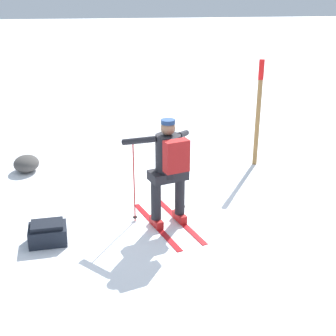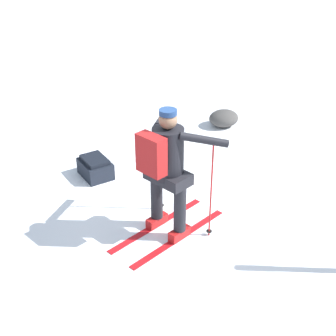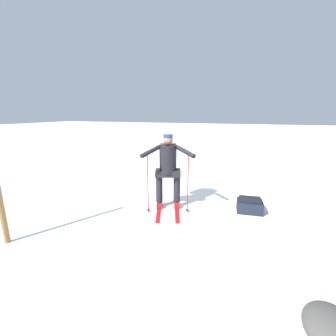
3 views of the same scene
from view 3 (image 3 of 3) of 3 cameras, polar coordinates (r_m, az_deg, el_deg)
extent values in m
plane|color=white|center=(4.86, -0.29, -11.53)|extent=(80.00, 80.00, 0.00)
cube|color=red|center=(5.18, 2.21, -9.77)|extent=(1.53, 0.60, 0.01)
cube|color=red|center=(5.16, 2.21, -9.11)|extent=(0.32, 0.20, 0.12)
cylinder|color=black|center=(5.01, 2.25, -4.95)|extent=(0.15, 0.15, 0.67)
cube|color=red|center=(5.19, -2.20, -9.75)|extent=(1.53, 0.60, 0.01)
cube|color=red|center=(5.16, -2.21, -9.09)|extent=(0.32, 0.20, 0.12)
cylinder|color=black|center=(5.02, -2.25, -4.93)|extent=(0.15, 0.15, 0.67)
cube|color=black|center=(4.91, 0.00, -1.24)|extent=(0.47, 0.62, 0.14)
cylinder|color=black|center=(4.84, 0.00, 2.25)|extent=(0.37, 0.37, 0.61)
sphere|color=#8C664C|center=(4.78, 0.00, 7.08)|extent=(0.21, 0.21, 0.21)
cylinder|color=navy|center=(4.77, 0.00, 8.15)|extent=(0.20, 0.20, 0.06)
cube|color=maroon|center=(5.09, 0.04, 3.71)|extent=(0.27, 0.38, 0.45)
cylinder|color=red|center=(4.68, 5.07, -4.06)|extent=(0.02, 0.02, 1.29)
cylinder|color=black|center=(4.90, 4.92, -10.58)|extent=(0.07, 0.07, 0.01)
cylinder|color=black|center=(4.60, 4.29, 4.25)|extent=(0.38, 0.53, 0.22)
cylinder|color=red|center=(4.70, -5.15, -4.02)|extent=(0.02, 0.02, 1.29)
cylinder|color=black|center=(4.91, -5.00, -10.53)|extent=(0.07, 0.07, 0.01)
cylinder|color=black|center=(4.61, -4.35, 4.27)|extent=(0.57, 0.28, 0.22)
cube|color=black|center=(5.20, 19.98, -9.13)|extent=(0.44, 0.56, 0.25)
cube|color=black|center=(5.14, 20.13, -7.53)|extent=(0.35, 0.47, 0.06)
ellipsoid|color=#474442|center=(2.96, 36.08, -30.02)|extent=(0.56, 0.48, 0.31)
camera|label=1|loc=(10.81, 16.06, 20.68)|focal=50.00mm
camera|label=2|loc=(8.94, -23.30, 22.22)|focal=50.00mm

